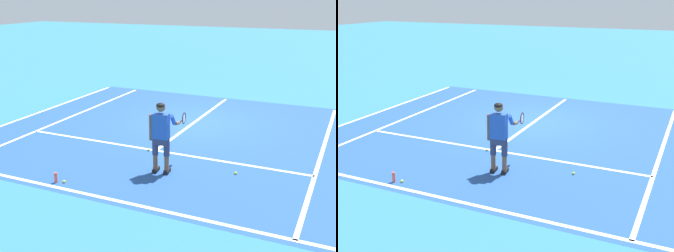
% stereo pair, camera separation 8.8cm
% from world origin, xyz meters
% --- Properties ---
extents(ground_plane, '(80.00, 80.00, 0.00)m').
position_xyz_m(ground_plane, '(0.00, 0.00, 0.00)').
color(ground_plane, teal).
extents(court_inner_surface, '(10.98, 9.77, 0.00)m').
position_xyz_m(court_inner_surface, '(0.00, -1.26, 0.00)').
color(court_inner_surface, '#234C93').
rests_on(court_inner_surface, ground).
extents(line_baseline, '(10.98, 0.10, 0.01)m').
position_xyz_m(line_baseline, '(0.00, -5.95, 0.00)').
color(line_baseline, white).
rests_on(line_baseline, ground).
extents(line_service, '(8.23, 0.10, 0.01)m').
position_xyz_m(line_service, '(0.00, -2.98, 0.00)').
color(line_service, white).
rests_on(line_service, ground).
extents(line_centre_service, '(0.10, 6.40, 0.01)m').
position_xyz_m(line_centre_service, '(0.00, 0.22, 0.00)').
color(line_centre_service, white).
rests_on(line_centre_service, ground).
extents(line_singles_left, '(0.10, 9.37, 0.01)m').
position_xyz_m(line_singles_left, '(-4.12, -1.26, 0.00)').
color(line_singles_left, white).
rests_on(line_singles_left, ground).
extents(line_singles_right, '(0.10, 9.37, 0.01)m').
position_xyz_m(line_singles_right, '(4.12, -1.26, 0.00)').
color(line_singles_right, white).
rests_on(line_singles_right, ground).
extents(line_doubles_left, '(0.10, 9.37, 0.01)m').
position_xyz_m(line_doubles_left, '(-5.49, -1.26, 0.00)').
color(line_doubles_left, white).
rests_on(line_doubles_left, ground).
extents(tennis_player, '(0.61, 1.17, 1.71)m').
position_xyz_m(tennis_player, '(0.77, -4.24, 0.99)').
color(tennis_player, black).
rests_on(tennis_player, ground).
extents(tennis_ball_near_feet, '(0.07, 0.07, 0.07)m').
position_xyz_m(tennis_ball_near_feet, '(-0.16, -3.09, 0.03)').
color(tennis_ball_near_feet, '#CCE02D').
rests_on(tennis_ball_near_feet, ground).
extents(tennis_ball_by_baseline, '(0.07, 0.07, 0.07)m').
position_xyz_m(tennis_ball_by_baseline, '(-0.97, -5.68, 0.03)').
color(tennis_ball_by_baseline, '#CCE02D').
rests_on(tennis_ball_by_baseline, ground).
extents(tennis_ball_mid_court, '(0.07, 0.07, 0.07)m').
position_xyz_m(tennis_ball_mid_court, '(2.40, -3.63, 0.03)').
color(tennis_ball_mid_court, '#CCE02D').
rests_on(tennis_ball_mid_court, ground).
extents(water_bottle, '(0.07, 0.07, 0.24)m').
position_xyz_m(water_bottle, '(-1.15, -5.75, 0.12)').
color(water_bottle, '#E04C38').
rests_on(water_bottle, ground).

